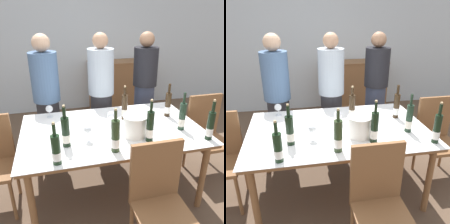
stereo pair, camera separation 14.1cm
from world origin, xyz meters
The scene contains 21 objects.
ground_plane centered at (0.00, 0.00, 0.00)m, with size 12.00×12.00×0.00m, color brown.
back_wall centered at (0.00, 2.60, 1.40)m, with size 8.00×0.10×2.80m.
sideboard_cabinet centered at (0.76, 2.31, 0.49)m, with size 1.25×0.46×0.98m.
dining_table centered at (0.00, 0.00, 0.71)m, with size 1.79×1.11×0.77m.
ice_bucket centered at (0.17, -0.20, 0.88)m, with size 0.23×0.23×0.21m.
wine_bottle_0 centered at (0.67, -0.19, 0.91)m, with size 0.07×0.07×0.39m.
wine_bottle_1 centered at (-0.47, -0.22, 0.90)m, with size 0.07×0.07×0.38m.
wine_bottle_2 centered at (0.19, 0.19, 0.91)m, with size 0.07×0.07×0.38m.
wine_bottle_3 centered at (0.81, -0.43, 0.91)m, with size 0.07×0.07×0.39m.
wine_bottle_4 centered at (0.27, -0.32, 0.91)m, with size 0.07×0.07×0.40m.
wine_bottle_5 centered at (-0.56, -0.47, 0.89)m, with size 0.07×0.07×0.35m.
wine_bottle_6 centered at (-0.08, -0.41, 0.91)m, with size 0.07×0.07×0.39m.
wine_bottle_7 centered at (0.68, 0.15, 0.91)m, with size 0.07×0.07×0.37m.
wine_glass_0 centered at (-0.60, 0.44, 0.87)m, with size 0.08×0.08×0.14m.
wine_glass_1 centered at (-0.27, -0.18, 0.88)m, with size 0.07×0.07×0.15m.
wine_glass_2 centered at (0.02, 0.10, 0.87)m, with size 0.08×0.08×0.14m.
chair_near_front centered at (0.18, -0.78, 0.55)m, with size 0.42×0.42×0.97m.
chair_right_end centered at (1.19, 0.09, 0.55)m, with size 0.42×0.42×0.97m.
person_host centered at (-0.63, 0.82, 0.82)m, with size 0.33×0.33×1.64m.
person_guest_left centered at (0.06, 0.80, 0.82)m, with size 0.33×0.33×1.64m.
person_guest_right centered at (0.71, 0.92, 0.81)m, with size 0.33×0.33×1.63m.
Camera 2 is at (-0.39, -2.10, 1.87)m, focal length 38.00 mm.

